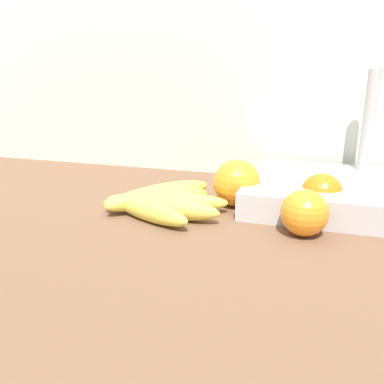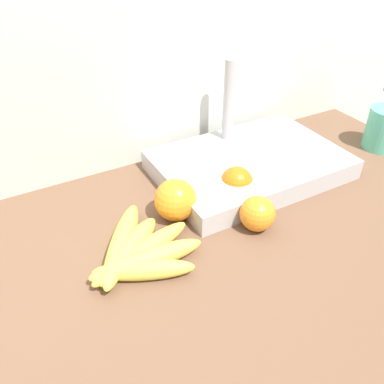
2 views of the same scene
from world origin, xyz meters
The scene contains 6 objects.
wall_back centered at (0.00, 0.38, 0.65)m, with size 1.88×0.06×1.30m, color silver.
banana_bunch centered at (-0.02, 0.05, 0.89)m, with size 0.21×0.22×0.04m.
orange_center centered at (0.10, 0.12, 0.91)m, with size 0.08×0.08×0.08m, color orange.
orange_far_right centered at (0.21, 0.02, 0.90)m, with size 0.07×0.07×0.07m, color orange.
orange_right centered at (0.24, 0.12, 0.90)m, with size 0.07×0.07×0.07m, color orange.
sink_basin centered at (0.31, 0.18, 0.89)m, with size 0.40×0.28×0.23m.
Camera 2 is at (-0.17, -0.43, 1.37)m, focal length 37.82 mm.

